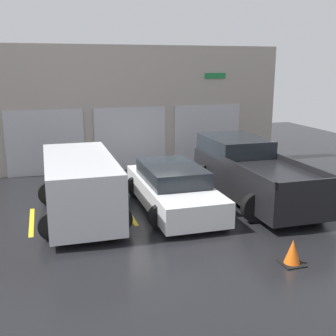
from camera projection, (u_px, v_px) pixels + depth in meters
name	position (u px, v px, depth m)	size (l,w,h in m)	color
ground_plane	(155.00, 188.00, 14.39)	(28.00, 28.00, 0.00)	black
shophouse_building	(133.00, 109.00, 16.88)	(12.30, 0.68, 4.87)	#9E9389
pickup_truck	(251.00, 172.00, 13.20)	(2.55, 5.58, 1.75)	black
sedan_white	(173.00, 188.00, 12.30)	(2.21, 4.67, 1.28)	white
sedan_side	(80.00, 185.00, 11.47)	(2.29, 4.44, 1.70)	silver
parking_stripe_far_left	(32.00, 222.00, 11.31)	(0.12, 2.20, 0.01)	gold
parking_stripe_left	(129.00, 212.00, 12.05)	(0.12, 2.20, 0.01)	gold
parking_stripe_centre	(214.00, 204.00, 12.78)	(0.12, 2.20, 0.01)	gold
parking_stripe_right	(291.00, 196.00, 13.52)	(0.12, 2.20, 0.01)	gold
traffic_cone	(292.00, 253.00, 8.85)	(0.47, 0.47, 0.55)	black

